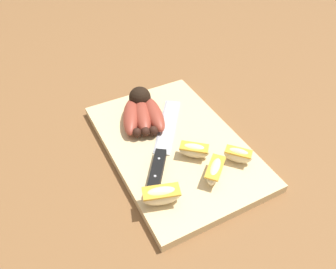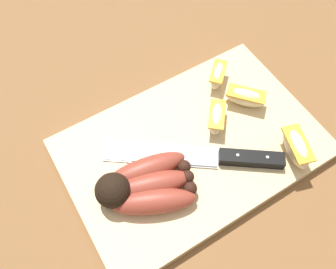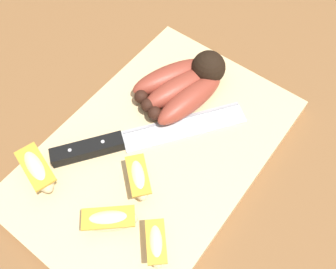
{
  "view_description": "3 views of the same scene",
  "coord_description": "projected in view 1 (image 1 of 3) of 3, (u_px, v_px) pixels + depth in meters",
  "views": [
    {
      "loc": [
        -0.44,
        0.25,
        0.51
      ],
      "look_at": [
        -0.0,
        0.02,
        0.06
      ],
      "focal_mm": 35.66,
      "sensor_mm": 36.0,
      "label": 1
    },
    {
      "loc": [
        0.18,
        0.2,
        0.52
      ],
      "look_at": [
        0.03,
        -0.03,
        0.04
      ],
      "focal_mm": 37.63,
      "sensor_mm": 36.0,
      "label": 2
    },
    {
      "loc": [
        -0.18,
        -0.17,
        0.48
      ],
      "look_at": [
        0.02,
        -0.01,
        0.05
      ],
      "focal_mm": 39.97,
      "sensor_mm": 36.0,
      "label": 3
    }
  ],
  "objects": [
    {
      "name": "ground_plane",
      "position": [
        176.0,
        151.0,
        0.72
      ],
      "size": [
        6.0,
        6.0,
        0.0
      ],
      "primitive_type": "plane",
      "color": "brown"
    },
    {
      "name": "cutting_board",
      "position": [
        175.0,
        145.0,
        0.72
      ],
      "size": [
        0.4,
        0.27,
        0.02
      ],
      "primitive_type": "cube",
      "color": "#DBBC84",
      "rests_on": "ground_plane"
    },
    {
      "name": "apple_wedge_extra",
      "position": [
        161.0,
        196.0,
        0.58
      ],
      "size": [
        0.05,
        0.08,
        0.04
      ],
      "color": "beige",
      "rests_on": "cutting_board"
    },
    {
      "name": "apple_wedge_middle",
      "position": [
        238.0,
        155.0,
        0.66
      ],
      "size": [
        0.06,
        0.05,
        0.03
      ],
      "color": "beige",
      "rests_on": "cutting_board"
    },
    {
      "name": "banana_bunch",
      "position": [
        142.0,
        112.0,
        0.76
      ],
      "size": [
        0.15,
        0.12,
        0.05
      ],
      "color": "black",
      "rests_on": "cutting_board"
    },
    {
      "name": "apple_wedge_far",
      "position": [
        215.0,
        171.0,
        0.63
      ],
      "size": [
        0.06,
        0.07,
        0.03
      ],
      "color": "beige",
      "rests_on": "cutting_board"
    },
    {
      "name": "chefs_knife",
      "position": [
        161.0,
        153.0,
        0.68
      ],
      "size": [
        0.24,
        0.19,
        0.02
      ],
      "color": "silver",
      "rests_on": "cutting_board"
    },
    {
      "name": "apple_wedge_near",
      "position": [
        194.0,
        150.0,
        0.67
      ],
      "size": [
        0.06,
        0.06,
        0.03
      ],
      "color": "beige",
      "rests_on": "cutting_board"
    }
  ]
}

